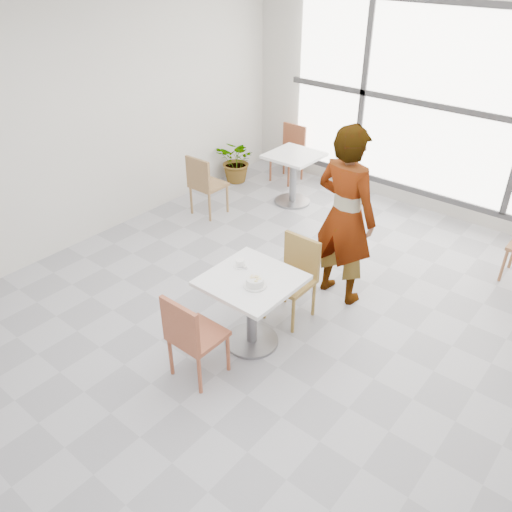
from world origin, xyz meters
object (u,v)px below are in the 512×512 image
Objects in this scene: chair_near at (191,334)px; bg_chair_left_near at (204,182)px; bg_table_left at (293,172)px; main_table at (252,299)px; person at (345,216)px; oatmeal_bowl at (255,282)px; chair_far at (295,273)px; bg_chair_left_far at (290,149)px; coffee_cup at (240,263)px; plant_left at (238,161)px.

bg_chair_left_near is at bearing -47.65° from chair_near.
chair_near is at bearing -67.52° from bg_table_left.
person is at bearing 80.08° from main_table.
chair_far is at bearing 94.77° from oatmeal_bowl.
chair_near is at bearing -64.27° from bg_chair_left_far.
bg_chair_left_near is at bearing -94.75° from bg_chair_left_far.
coffee_cup is at bearing -114.91° from chair_far.
chair_near is 4.14× the size of oatmeal_bowl.
person reaches higher than coffee_cup.
coffee_cup is 1.23m from person.
chair_near and chair_far have the same top height.
person is 2.37m from bg_table_left.
main_table is 1.07× the size of bg_table_left.
bg_chair_left_near is at bearing -70.32° from plant_left.
chair_far is 5.47× the size of coffee_cup.
coffee_cup is at bearing -60.74° from bg_chair_left_far.
bg_chair_left_near reaches higher than plant_left.
chair_near reaches higher than oatmeal_bowl.
oatmeal_bowl is (0.06, -0.70, 0.29)m from chair_far.
chair_far is 0.45× the size of person.
bg_table_left is at bearing 118.94° from main_table.
coffee_cup is 3.00m from bg_table_left.
coffee_cup is at bearing 142.29° from bg_chair_left_near.
oatmeal_bowl is 0.30× the size of plant_left.
bg_chair_left_near is 1.26m from plant_left.
person is at bearing -41.40° from bg_table_left.
person reaches higher than bg_chair_left_near.
main_table is 0.92× the size of chair_far.
person is 2.53m from bg_chair_left_near.
coffee_cup reaches higher than bg_table_left.
chair_near is 3.18m from bg_chair_left_near.
chair_far is 0.66m from coffee_cup.
main_table is at bearing -93.50° from chair_far.
chair_near is 0.45× the size of person.
oatmeal_bowl is 0.35m from coffee_cup.
main_table is at bearing -23.09° from coffee_cup.
oatmeal_bowl is at bearing -58.05° from bg_chair_left_far.
person is 3.35m from plant_left.
bg_chair_left_near is (-2.03, 1.57, -0.28)m from coffee_cup.
chair_near is 0.72m from oatmeal_bowl.
chair_far is at bearing -95.97° from chair_near.
coffee_cup is 3.70m from plant_left.
chair_near reaches higher than plant_left.
bg_chair_left_near reaches higher than main_table.
bg_chair_left_near is at bearing -4.21° from person.
oatmeal_bowl is at bearing -85.23° from chair_far.
coffee_cup is at bearing -48.26° from plant_left.
main_table is at bearing 85.78° from person.
plant_left is at bearing -132.96° from bg_chair_left_far.
chair_far reaches higher than coffee_cup.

